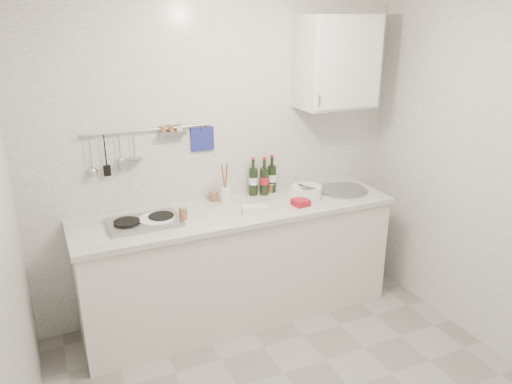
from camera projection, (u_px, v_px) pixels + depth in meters
back_wall at (222, 156)px, 3.90m from camera, size 3.00×0.02×2.50m
wall_left at (9, 278)px, 2.11m from camera, size 0.02×2.80×2.50m
wall_right at (510, 183)px, 3.29m from camera, size 0.02×2.80×2.50m
counter at (239, 266)px, 3.92m from camera, size 2.44×0.64×0.96m
wall_rail at (145, 143)px, 3.58m from camera, size 0.98×0.09×0.34m
wall_cabinet at (337, 62)px, 3.86m from camera, size 0.60×0.38×0.70m
plate_stack_hob at (156, 221)px, 3.49m from camera, size 0.27×0.26×0.04m
plate_stack_sink at (305, 192)px, 3.96m from camera, size 0.29×0.28×0.10m
wine_bottles at (263, 175)px, 4.01m from camera, size 0.24×0.11×0.31m
butter_dish at (255, 209)px, 3.66m from camera, size 0.20×0.14×0.05m
strawberry_punnet at (301, 202)px, 3.81m from camera, size 0.13×0.13×0.05m
utensil_crock at (225, 193)px, 3.86m from camera, size 0.08×0.08×0.32m
jar_a at (214, 195)px, 3.89m from camera, size 0.07×0.07×0.09m
jar_b at (272, 187)px, 4.09m from camera, size 0.06×0.06×0.08m
jar_c at (297, 187)px, 4.09m from camera, size 0.07×0.07×0.08m
jar_d at (183, 213)px, 3.55m from camera, size 0.06×0.06×0.09m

